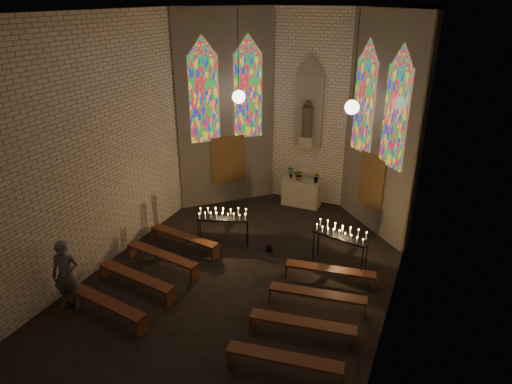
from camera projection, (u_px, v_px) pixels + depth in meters
floor at (239, 281)px, 12.73m from camera, size 12.00×12.00×0.00m
room at (284, 122)px, 14.07m from camera, size 8.22×12.43×7.00m
altar at (301, 193)px, 17.10m from camera, size 1.40×0.60×1.00m
flower_vase_left at (291, 172)px, 17.07m from camera, size 0.27×0.23×0.43m
flower_vase_center at (299, 175)px, 16.82m from camera, size 0.38×0.33×0.42m
flower_vase_right at (316, 178)px, 16.61m from camera, size 0.27×0.24×0.40m
aisle_flower_pot at (269, 246)px, 14.11m from camera, size 0.21×0.21×0.37m
votive_stand_left at (223, 216)px, 14.14m from camera, size 1.66×0.91×1.19m
votive_stand_right at (341, 234)px, 13.06m from camera, size 1.69×0.72×1.21m
pew_left_0 at (184, 237)px, 14.20m from camera, size 2.48×0.69×0.47m
pew_right_0 at (330, 271)px, 12.49m from camera, size 2.48×0.69×0.47m
pew_left_1 at (162, 256)px, 13.19m from camera, size 2.48×0.69×0.47m
pew_right_1 at (317, 295)px, 11.48m from camera, size 2.48×0.69×0.47m
pew_left_2 at (136, 278)px, 12.19m from camera, size 2.48×0.69×0.47m
pew_right_2 at (303, 324)px, 10.47m from camera, size 2.48×0.69×0.47m
pew_left_3 at (106, 304)px, 11.18m from camera, size 2.48×0.69×0.47m
pew_right_3 at (284, 360)px, 9.47m from camera, size 2.48×0.69×0.47m
visitor at (66, 275)px, 11.35m from camera, size 0.80×0.68×1.86m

